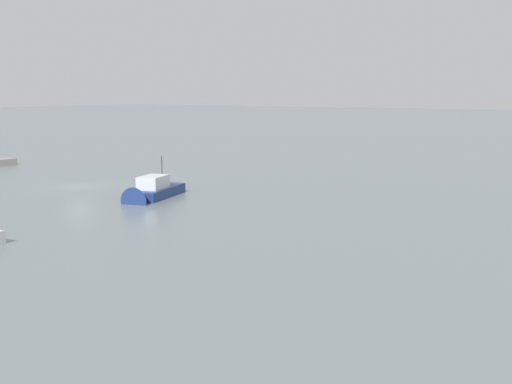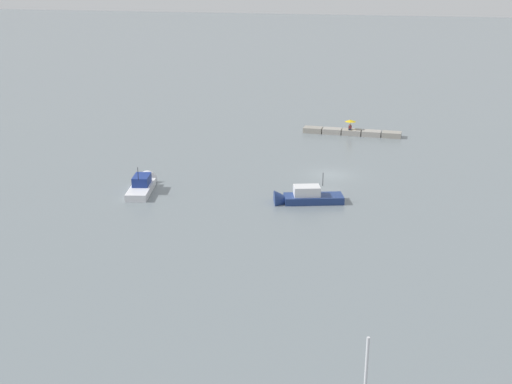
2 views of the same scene
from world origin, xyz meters
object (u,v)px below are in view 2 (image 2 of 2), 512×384
(person_seated_maroon_left, at_px, (350,128))
(motorboat_white_far, at_px, (143,186))
(motorboat_navy_mid, at_px, (302,199))
(umbrella_open_yellow, at_px, (350,121))

(person_seated_maroon_left, xyz_separation_m, motorboat_white_far, (16.24, 26.74, -0.56))
(person_seated_maroon_left, bearing_deg, motorboat_navy_mid, 80.13)
(person_seated_maroon_left, height_order, motorboat_white_far, motorboat_white_far)
(person_seated_maroon_left, relative_size, motorboat_white_far, 0.11)
(person_seated_maroon_left, bearing_deg, umbrella_open_yellow, -93.45)
(motorboat_navy_mid, bearing_deg, person_seated_maroon_left, -20.28)
(umbrella_open_yellow, distance_m, motorboat_white_far, 31.44)
(umbrella_open_yellow, height_order, motorboat_navy_mid, motorboat_navy_mid)
(person_seated_maroon_left, relative_size, umbrella_open_yellow, 0.54)
(umbrella_open_yellow, distance_m, motorboat_navy_mid, 26.57)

